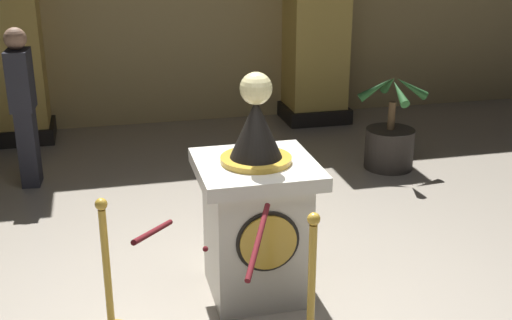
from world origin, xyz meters
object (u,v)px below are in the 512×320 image
(pedestal_clock, at_px, (256,213))
(bystander_guest, at_px, (23,104))
(stanchion_far, at_px, (311,309))
(potted_palm_right, at_px, (390,142))
(stanchion_near, at_px, (108,289))

(pedestal_clock, bearing_deg, bystander_guest, 124.03)
(stanchion_far, relative_size, potted_palm_right, 0.93)
(pedestal_clock, height_order, potted_palm_right, pedestal_clock)
(stanchion_far, relative_size, bystander_guest, 0.61)
(pedestal_clock, height_order, bystander_guest, pedestal_clock)
(pedestal_clock, xyz_separation_m, stanchion_far, (0.15, -0.84, -0.29))
(stanchion_near, bearing_deg, bystander_guest, 103.66)
(potted_palm_right, bearing_deg, stanchion_far, -122.20)
(pedestal_clock, distance_m, stanchion_near, 1.15)
(stanchion_near, bearing_deg, pedestal_clock, 15.25)
(pedestal_clock, distance_m, potted_palm_right, 3.05)
(potted_palm_right, height_order, bystander_guest, bystander_guest)
(pedestal_clock, relative_size, stanchion_near, 1.69)
(stanchion_near, bearing_deg, stanchion_far, -24.32)
(pedestal_clock, distance_m, bystander_guest, 3.21)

